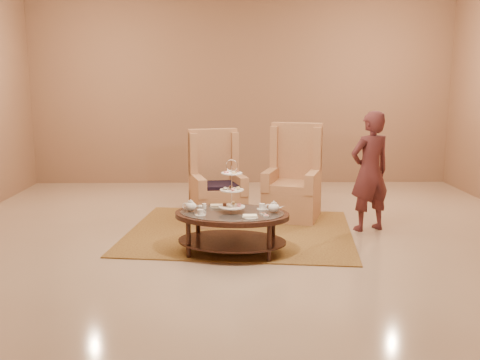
{
  "coord_description": "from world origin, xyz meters",
  "views": [
    {
      "loc": [
        -0.23,
        -6.31,
        1.98
      ],
      "look_at": [
        -0.1,
        0.2,
        0.76
      ],
      "focal_mm": 40.0,
      "sensor_mm": 36.0,
      "label": 1
    }
  ],
  "objects_px": {
    "armchair_left": "(216,190)",
    "armchair_right": "(293,187)",
    "person": "(370,171)",
    "tea_table": "(232,220)"
  },
  "relations": [
    {
      "from": "person",
      "to": "armchair_right",
      "type": "bearing_deg",
      "value": -57.34
    },
    {
      "from": "tea_table",
      "to": "person",
      "type": "relative_size",
      "value": 0.91
    },
    {
      "from": "tea_table",
      "to": "person",
      "type": "bearing_deg",
      "value": 37.64
    },
    {
      "from": "armchair_left",
      "to": "armchair_right",
      "type": "distance_m",
      "value": 1.12
    },
    {
      "from": "tea_table",
      "to": "armchair_right",
      "type": "bearing_deg",
      "value": 71.08
    },
    {
      "from": "armchair_left",
      "to": "person",
      "type": "height_order",
      "value": "person"
    },
    {
      "from": "armchair_left",
      "to": "person",
      "type": "relative_size",
      "value": 0.81
    },
    {
      "from": "armchair_right",
      "to": "person",
      "type": "relative_size",
      "value": 0.86
    },
    {
      "from": "person",
      "to": "tea_table",
      "type": "bearing_deg",
      "value": 6.86
    },
    {
      "from": "tea_table",
      "to": "armchair_right",
      "type": "xyz_separation_m",
      "value": [
        0.9,
        1.65,
        0.06
      ]
    }
  ]
}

